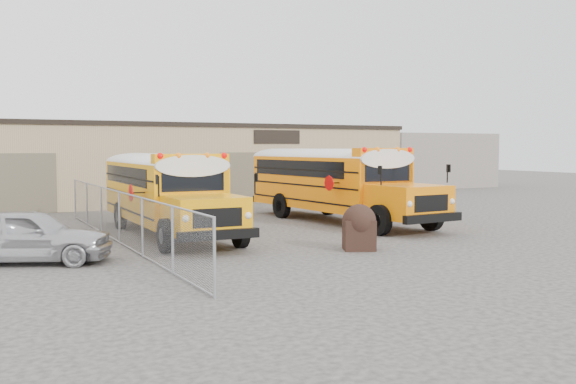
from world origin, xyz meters
name	(u,v)px	position (x,y,z in m)	size (l,w,h in m)	color
ground	(316,243)	(0.00, 0.00, 0.00)	(120.00, 120.00, 0.00)	#31302D
warehouse	(154,162)	(0.00, 19.99, 2.37)	(30.20, 10.20, 4.67)	#967E5D
chainlink_fence	(119,217)	(-6.00, 3.00, 0.90)	(0.07, 18.07, 1.81)	#989AA0
distant_building_right	(420,160)	(24.00, 24.00, 2.20)	(10.00, 8.00, 4.40)	gray
school_bus_left	(128,179)	(-3.75, 11.17, 1.80)	(3.28, 10.69, 3.11)	#FFA208
school_bus_right	(259,173)	(3.51, 12.16, 1.91)	(3.64, 11.47, 3.31)	orange
tarp_bundle	(359,227)	(0.50, -1.90, 0.76)	(1.26, 1.22, 1.48)	black
car_silver	(28,236)	(-9.14, 0.50, 0.79)	(1.86, 4.63, 1.58)	silver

